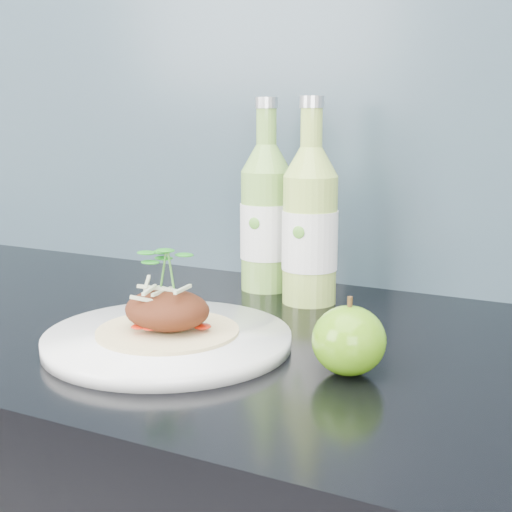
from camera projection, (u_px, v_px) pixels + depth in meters
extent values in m
cube|color=slate|center=(346.00, 47.00, 1.03)|extent=(4.00, 0.02, 0.70)
cylinder|color=white|center=(168.00, 339.00, 0.80)|extent=(0.28, 0.28, 0.02)
cylinder|color=tan|center=(168.00, 331.00, 0.79)|extent=(0.16, 0.16, 0.00)
ellipsoid|color=#562310|center=(167.00, 310.00, 0.79)|extent=(0.10, 0.08, 0.04)
ellipsoid|color=#3C840E|center=(349.00, 341.00, 0.71)|extent=(0.08, 0.08, 0.07)
cylinder|color=#472D14|center=(350.00, 304.00, 0.70)|extent=(0.01, 0.00, 0.01)
cylinder|color=#7DB34A|center=(266.00, 231.00, 1.04)|extent=(0.08, 0.08, 0.17)
cone|color=#7DB34A|center=(266.00, 158.00, 1.02)|extent=(0.07, 0.07, 0.04)
cylinder|color=#7DB34A|center=(266.00, 126.00, 1.01)|extent=(0.03, 0.03, 0.05)
cylinder|color=silver|center=(266.00, 103.00, 1.01)|extent=(0.03, 0.03, 0.02)
cylinder|color=white|center=(266.00, 231.00, 1.04)|extent=(0.09, 0.09, 0.08)
ellipsoid|color=#59A533|center=(254.00, 223.00, 1.01)|extent=(0.02, 0.00, 0.02)
cylinder|color=#A6C954|center=(310.00, 240.00, 0.97)|extent=(0.08, 0.08, 0.17)
cone|color=#A6C954|center=(311.00, 162.00, 0.95)|extent=(0.07, 0.07, 0.04)
cylinder|color=#A6C954|center=(311.00, 128.00, 0.94)|extent=(0.03, 0.03, 0.05)
cylinder|color=silver|center=(312.00, 102.00, 0.93)|extent=(0.03, 0.03, 0.02)
cylinder|color=white|center=(310.00, 240.00, 0.97)|extent=(0.09, 0.09, 0.08)
ellipsoid|color=#59A533|center=(299.00, 232.00, 0.93)|extent=(0.02, 0.00, 0.02)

